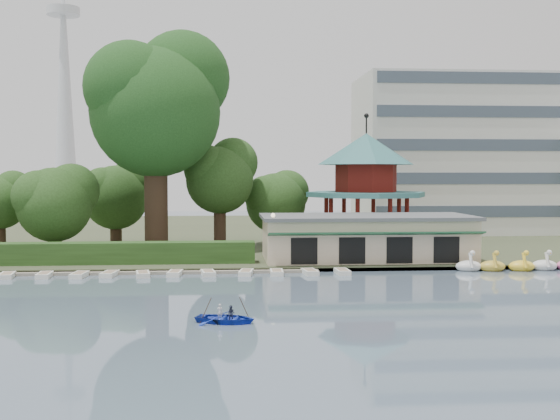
{
  "coord_description": "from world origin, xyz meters",
  "views": [
    {
      "loc": [
        -2.58,
        -39.14,
        8.0
      ],
      "look_at": [
        2.0,
        18.0,
        5.0
      ],
      "focal_mm": 45.0,
      "sensor_mm": 36.0,
      "label": 1
    }
  ],
  "objects": [
    {
      "name": "office_building",
      "position": [
        32.67,
        49.0,
        9.73
      ],
      "size": [
        38.0,
        18.0,
        20.0
      ],
      "color": "silver",
      "rests_on": "shore"
    },
    {
      "name": "small_trees",
      "position": [
        -12.66,
        31.51,
        6.08
      ],
      "size": [
        39.9,
        16.95,
        11.26
      ],
      "color": "#3A281C",
      "rests_on": "shore"
    },
    {
      "name": "embankment",
      "position": [
        0.0,
        17.3,
        0.15
      ],
      "size": [
        220.0,
        0.6,
        0.3
      ],
      "primitive_type": "cube",
      "color": "gray",
      "rests_on": "ground"
    },
    {
      "name": "pavilion",
      "position": [
        12.0,
        32.0,
        7.48
      ],
      "size": [
        12.4,
        12.4,
        13.5
      ],
      "color": "beige",
      "rests_on": "shore"
    },
    {
      "name": "swan_boats",
      "position": [
        24.74,
        16.62,
        0.4
      ],
      "size": [
        16.76,
        2.12,
        1.92
      ],
      "color": "white",
      "rests_on": "ground"
    },
    {
      "name": "shore",
      "position": [
        0.0,
        52.0,
        0.2
      ],
      "size": [
        220.0,
        70.0,
        0.4
      ],
      "primitive_type": "cube",
      "color": "#424930",
      "rests_on": "ground"
    },
    {
      "name": "boathouse",
      "position": [
        10.0,
        21.97,
        2.37
      ],
      "size": [
        18.6,
        9.39,
        3.9
      ],
      "color": "beige",
      "rests_on": "shore"
    },
    {
      "name": "hedge",
      "position": [
        -15.0,
        20.5,
        1.3
      ],
      "size": [
        30.0,
        2.0,
        1.8
      ],
      "primitive_type": "cube",
      "color": "#2A4E1D",
      "rests_on": "shore"
    },
    {
      "name": "broadcast_tower",
      "position": [
        -42.0,
        140.0,
        33.98
      ],
      "size": [
        8.0,
        8.0,
        96.0
      ],
      "color": "silver",
      "rests_on": "ground"
    },
    {
      "name": "moored_rowboats",
      "position": [
        -10.09,
        15.78,
        0.18
      ],
      "size": [
        34.93,
        2.77,
        0.36
      ],
      "color": "white",
      "rests_on": "ground"
    },
    {
      "name": "dock",
      "position": [
        -12.0,
        17.2,
        0.12
      ],
      "size": [
        34.0,
        1.6,
        0.24
      ],
      "primitive_type": "cube",
      "color": "gray",
      "rests_on": "ground"
    },
    {
      "name": "rowboat_with_passengers",
      "position": [
        -2.52,
        -1.82,
        0.47
      ],
      "size": [
        5.33,
        4.52,
        2.01
      ],
      "color": "#1D38B7",
      "rests_on": "ground"
    },
    {
      "name": "lamp_post",
      "position": [
        1.5,
        19.0,
        3.34
      ],
      "size": [
        0.36,
        0.36,
        4.28
      ],
      "color": "black",
      "rests_on": "shore"
    },
    {
      "name": "big_tree",
      "position": [
        -8.83,
        28.2,
        14.86
      ],
      "size": [
        13.47,
        12.55,
        21.41
      ],
      "color": "#3A281C",
      "rests_on": "shore"
    },
    {
      "name": "ground_plane",
      "position": [
        0.0,
        0.0,
        0.0
      ],
      "size": [
        220.0,
        220.0,
        0.0
      ],
      "primitive_type": "plane",
      "color": "slate",
      "rests_on": "ground"
    }
  ]
}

